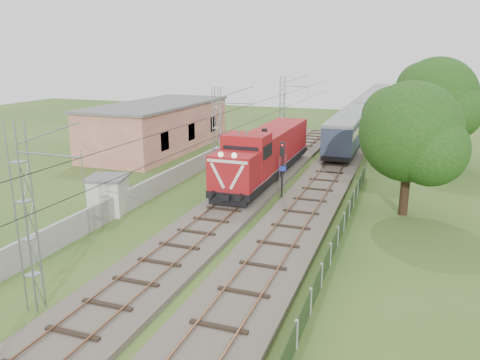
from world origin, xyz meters
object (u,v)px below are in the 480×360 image
at_px(coach_rake, 368,106).
at_px(relay_hut, 109,195).
at_px(signal_post, 282,161).
at_px(locomotive, 266,152).

relative_size(coach_rake, relay_hut, 21.59).
distance_m(coach_rake, signal_post, 44.46).
xyz_separation_m(coach_rake, relay_hut, (-12.40, -50.81, -1.16)).
relative_size(locomotive, signal_post, 4.12).
bearing_deg(coach_rake, relay_hut, -103.72).
bearing_deg(coach_rake, signal_post, -92.68).
bearing_deg(locomotive, relay_hut, -121.57).
bearing_deg(relay_hut, signal_post, 31.81).
xyz_separation_m(signal_post, relay_hut, (-10.32, -6.40, -1.76)).
relative_size(locomotive, relay_hut, 6.05).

